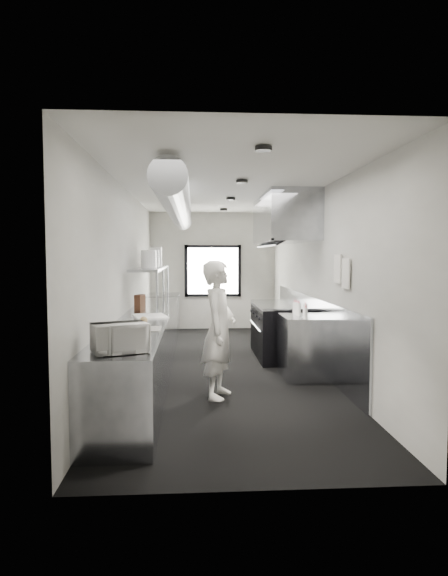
{
  "coord_description": "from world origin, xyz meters",
  "views": [
    {
      "loc": [
        -0.45,
        -7.47,
        1.79
      ],
      "look_at": [
        0.01,
        -0.2,
        1.28
      ],
      "focal_mm": 29.75,
      "sensor_mm": 36.0,
      "label": 1
    }
  ],
  "objects": [
    {
      "name": "wall_cladding",
      "position": [
        1.48,
        0.3,
        0.55
      ],
      "size": [
        0.03,
        5.5,
        1.1
      ],
      "primitive_type": "cube",
      "color": "gray",
      "rests_on": "wall_right"
    },
    {
      "name": "floor",
      "position": [
        0.0,
        0.0,
        0.0
      ],
      "size": [
        3.0,
        8.0,
        0.01
      ],
      "primitive_type": "cube",
      "color": "black",
      "rests_on": "ground"
    },
    {
      "name": "exhaust_hood",
      "position": [
        1.1,
        0.7,
        2.39
      ],
      "size": [
        0.81,
        2.2,
        0.88
      ],
      "color": "gray",
      "rests_on": "ceiling"
    },
    {
      "name": "squeeze_bottle_a",
      "position": [
        1.09,
        -1.0,
        0.98
      ],
      "size": [
        0.06,
        0.06,
        0.16
      ],
      "primitive_type": "cylinder",
      "rotation": [
        0.0,
        0.0,
        -0.21
      ],
      "color": "white",
      "rests_on": "bottle_station"
    },
    {
      "name": "newspaper",
      "position": [
        -1.0,
        -1.8,
        0.9
      ],
      "size": [
        0.31,
        0.39,
        0.01
      ],
      "primitive_type": "cube",
      "rotation": [
        0.0,
        0.0,
        0.01
      ],
      "color": "silver",
      "rests_on": "prep_counter"
    },
    {
      "name": "prep_counter",
      "position": [
        -1.15,
        -0.5,
        0.45
      ],
      "size": [
        0.7,
        6.0,
        0.9
      ],
      "primitive_type": "cube",
      "color": "gray",
      "rests_on": "floor"
    },
    {
      "name": "squeeze_bottle_c",
      "position": [
        1.07,
        -0.67,
        0.99
      ],
      "size": [
        0.08,
        0.08,
        0.19
      ],
      "primitive_type": "cylinder",
      "rotation": [
        0.0,
        0.0,
        -0.22
      ],
      "color": "white",
      "rests_on": "bottle_station"
    },
    {
      "name": "squeeze_bottle_d",
      "position": [
        1.07,
        -0.51,
        0.99
      ],
      "size": [
        0.07,
        0.07,
        0.19
      ],
      "primitive_type": "cylinder",
      "rotation": [
        0.0,
        0.0,
        -0.24
      ],
      "color": "white",
      "rests_on": "bottle_station"
    },
    {
      "name": "notice_sheet_b",
      "position": [
        1.47,
        -1.55,
        1.55
      ],
      "size": [
        0.02,
        0.28,
        0.38
      ],
      "primitive_type": "cube",
      "color": "white",
      "rests_on": "wall_right"
    },
    {
      "name": "squeeze_bottle_e",
      "position": [
        1.07,
        -0.35,
        0.99
      ],
      "size": [
        0.06,
        0.06,
        0.18
      ],
      "primitive_type": "cylinder",
      "rotation": [
        0.0,
        0.0,
        -0.03
      ],
      "color": "white",
      "rests_on": "bottle_station"
    },
    {
      "name": "hvac_duct",
      "position": [
        -0.7,
        0.4,
        2.55
      ],
      "size": [
        0.4,
        6.4,
        0.4
      ],
      "primitive_type": "cylinder",
      "rotation": [
        1.57,
        0.0,
        0.0
      ],
      "color": "gray",
      "rests_on": "ceiling"
    },
    {
      "name": "bottle_station",
      "position": [
        1.15,
        -0.7,
        0.45
      ],
      "size": [
        0.65,
        0.8,
        0.9
      ],
      "primitive_type": "cube",
      "color": "gray",
      "rests_on": "floor"
    },
    {
      "name": "ceiling",
      "position": [
        0.0,
        0.0,
        2.8
      ],
      "size": [
        3.0,
        8.0,
        0.01
      ],
      "primitive_type": "cube",
      "color": "beige",
      "rests_on": "wall_back"
    },
    {
      "name": "squeeze_bottle_b",
      "position": [
        1.12,
        -0.87,
        1.0
      ],
      "size": [
        0.08,
        0.08,
        0.19
      ],
      "primitive_type": "cylinder",
      "rotation": [
        0.0,
        0.0,
        -0.29
      ],
      "color": "white",
      "rests_on": "bottle_station"
    },
    {
      "name": "deli_tub_a",
      "position": [
        -1.34,
        -2.53,
        0.95
      ],
      "size": [
        0.16,
        0.16,
        0.09
      ],
      "primitive_type": "cylinder",
      "rotation": [
        0.0,
        0.0,
        0.39
      ],
      "color": "silver",
      "rests_on": "prep_counter"
    },
    {
      "name": "knife_block",
      "position": [
        -1.32,
        0.24,
        1.02
      ],
      "size": [
        0.16,
        0.25,
        0.25
      ],
      "primitive_type": "cube",
      "rotation": [
        0.0,
        0.0,
        -0.3
      ],
      "color": "#52311D",
      "rests_on": "prep_counter"
    },
    {
      "name": "deli_tub_b",
      "position": [
        -1.28,
        -2.48,
        0.95
      ],
      "size": [
        0.17,
        0.17,
        0.1
      ],
      "primitive_type": "cylinder",
      "rotation": [
        0.0,
        0.0,
        0.28
      ],
      "color": "silver",
      "rests_on": "prep_counter"
    },
    {
      "name": "pass_shelf",
      "position": [
        -1.19,
        1.0,
        1.54
      ],
      "size": [
        0.45,
        3.0,
        0.68
      ],
      "color": "gray",
      "rests_on": "prep_counter"
    },
    {
      "name": "line_cook",
      "position": [
        -0.14,
        -1.58,
        0.86
      ],
      "size": [
        0.58,
        0.72,
        1.71
      ],
      "primitive_type": "imported",
      "rotation": [
        0.0,
        0.0,
        1.27
      ],
      "color": "white",
      "rests_on": "floor"
    },
    {
      "name": "plate_stack_c",
      "position": [
        -1.18,
        1.13,
        1.72
      ],
      "size": [
        0.23,
        0.23,
        0.31
      ],
      "primitive_type": "cylinder",
      "rotation": [
        0.0,
        0.0,
        0.06
      ],
      "color": "silver",
      "rests_on": "pass_shelf"
    },
    {
      "name": "cutting_board",
      "position": [
        -1.08,
        -0.65,
        0.91
      ],
      "size": [
        0.57,
        0.68,
        0.02
      ],
      "primitive_type": "cube",
      "rotation": [
        0.0,
        0.0,
        0.27
      ],
      "color": "white",
      "rests_on": "prep_counter"
    },
    {
      "name": "wall_front",
      "position": [
        0.0,
        -4.0,
        1.4
      ],
      "size": [
        3.0,
        0.02,
        2.8
      ],
      "primitive_type": "cube",
      "color": "beige",
      "rests_on": "floor"
    },
    {
      "name": "microwave",
      "position": [
        -1.13,
        -3.14,
        1.03
      ],
      "size": [
        0.54,
        0.48,
        0.27
      ],
      "primitive_type": "imported",
      "rotation": [
        0.0,
        0.0,
        0.4
      ],
      "color": "silver",
      "rests_on": "prep_counter"
    },
    {
      "name": "plate_stack_d",
      "position": [
        -1.18,
        1.69,
        1.75
      ],
      "size": [
        0.28,
        0.28,
        0.36
      ],
      "primitive_type": "cylinder",
      "rotation": [
        0.0,
        0.0,
        -0.21
      ],
      "color": "silver",
      "rests_on": "pass_shelf"
    },
    {
      "name": "wall_back",
      "position": [
        0.0,
        4.0,
        1.4
      ],
      "size": [
        3.0,
        0.02,
        2.8
      ],
      "primitive_type": "cube",
      "color": "beige",
      "rests_on": "floor"
    },
    {
      "name": "small_plate",
      "position": [
        -1.08,
        -1.47,
        0.91
      ],
      "size": [
        0.21,
        0.21,
        0.01
      ],
      "primitive_type": "cylinder",
      "rotation": [
        0.0,
        0.0,
        0.42
      ],
      "color": "silver",
      "rests_on": "prep_counter"
    },
    {
      "name": "plate_stack_a",
      "position": [
        -1.19,
        0.35,
        1.71
      ],
      "size": [
        0.3,
        0.3,
        0.29
      ],
      "primitive_type": "cylinder",
      "rotation": [
        0.0,
        0.0,
        -0.23
      ],
      "color": "silver",
      "rests_on": "pass_shelf"
    },
    {
      "name": "service_window",
      "position": [
        0.0,
        3.96,
        1.4
      ],
      "size": [
        1.36,
        0.05,
        1.25
      ],
      "color": "white",
      "rests_on": "wall_back"
    },
    {
      "name": "range",
      "position": [
        1.04,
        0.7,
        0.47
      ],
      "size": [
        0.88,
        1.6,
        0.94
      ],
      "color": "black",
      "rests_on": "floor"
    },
    {
      "name": "wall_right",
      "position": [
        1.5,
        0.0,
        1.4
      ],
      "size": [
        0.02,
        8.0,
        2.8
      ],
      "primitive_type": "cube",
      "color": "beige",
      "rests_on": "floor"
    },
    {
      "name": "wall_left",
      "position": [
        -1.5,
        0.0,
        1.4
      ],
      "size": [
        0.02,
        8.0,
        2.8
      ],
      "primitive_type": "cube",
      "color": "beige",
      "rests_on": "floor"
    },
    {
      "name": "pastry",
      "position": [
        -1.08,
        -1.47,
        0.96
      ],
      "size": [
        0.1,
        0.1,
        0.1
      ],
      "primitive_type": "sphere",
      "color": "tan",
      "rests_on": "small_plate"
    },
    {
      "name": "notice_sheet_a",
      "position": [
        1.47,
        -1.2,
        1.6
      ],
      "size": [
        0.02,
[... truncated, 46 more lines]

